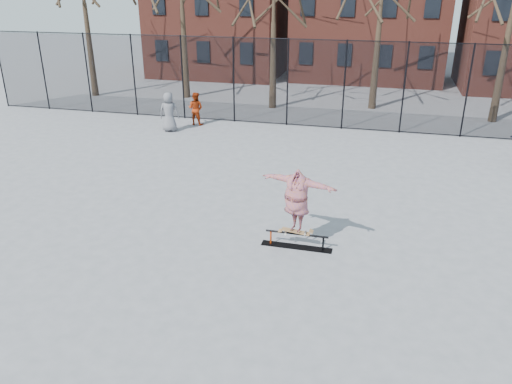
% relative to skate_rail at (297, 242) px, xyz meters
% --- Properties ---
extents(ground, '(100.00, 100.00, 0.00)m').
position_rel_skate_rail_xyz_m(ground, '(-1.20, -1.37, -0.16)').
color(ground, slate).
extents(skate_rail, '(1.83, 0.28, 0.40)m').
position_rel_skate_rail_xyz_m(skate_rail, '(0.00, 0.00, 0.00)').
color(skate_rail, black).
rests_on(skate_rail, ground).
extents(skateboard, '(0.78, 0.19, 0.09)m').
position_rel_skate_rail_xyz_m(skateboard, '(-0.03, -0.00, 0.29)').
color(skateboard, olive).
rests_on(skateboard, skate_rail).
extents(skater, '(2.08, 1.06, 1.63)m').
position_rel_skate_rail_xyz_m(skater, '(-0.03, -0.00, 1.15)').
color(skater, '#763990').
rests_on(skater, skateboard).
extents(bystander_grey, '(0.97, 0.74, 1.78)m').
position_rel_skate_rail_xyz_m(bystander_grey, '(-7.54, 9.25, 0.73)').
color(bystander_grey, slate).
rests_on(bystander_grey, ground).
extents(bystander_red, '(0.81, 0.66, 1.55)m').
position_rel_skate_rail_xyz_m(bystander_red, '(-6.80, 10.63, 0.62)').
color(bystander_red, '#982C0D').
rests_on(bystander_red, ground).
extents(fence, '(34.03, 0.07, 4.00)m').
position_rel_skate_rail_xyz_m(fence, '(-1.21, 11.63, 1.90)').
color(fence, black).
rests_on(fence, ground).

